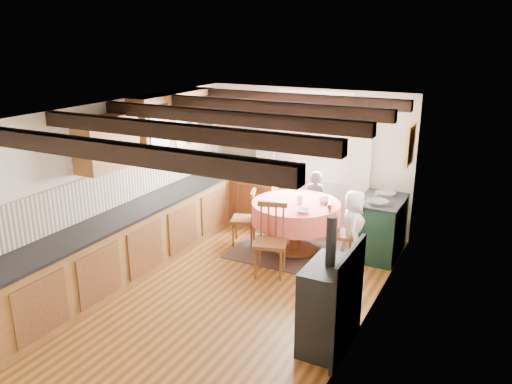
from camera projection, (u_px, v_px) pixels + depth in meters
The scene contains 41 objects.
floor at pixel (229, 290), 6.77m from camera, with size 3.60×5.50×0.00m, color #9C6029.
ceiling at pixel (225, 110), 6.04m from camera, with size 3.60×5.50×0.00m, color white.
wall_back at pixel (308, 159), 8.74m from camera, with size 3.60×0.00×2.40m, color silver.
wall_front at pixel (54, 305), 4.07m from camera, with size 3.60×0.00×2.40m, color silver.
wall_left at pixel (117, 186), 7.19m from camera, with size 0.00×5.50×2.40m, color silver.
wall_right at pixel (368, 229), 5.62m from camera, with size 0.00×5.50×2.40m, color silver.
beam_a at pixel (107, 151), 4.38m from camera, with size 3.60×0.16×0.16m, color black.
beam_b at pixel (176, 131), 5.22m from camera, with size 3.60×0.16×0.16m, color black.
beam_c at pixel (225, 117), 6.07m from camera, with size 3.60×0.16×0.16m, color black.
beam_d at pixel (263, 107), 6.92m from camera, with size 3.60×0.16×0.16m, color black.
beam_e at pixel (292, 99), 7.77m from camera, with size 3.60×0.16×0.16m, color black.
splash_left at pixel (132, 181), 7.44m from camera, with size 0.02×4.50×0.55m, color beige.
splash_back at pixel (256, 153), 9.16m from camera, with size 1.40×0.02×0.55m, color beige.
base_cabinet_left at pixel (137, 240), 7.29m from camera, with size 0.60×5.30×0.88m, color brown.
base_cabinet_back at pixel (246, 197), 9.17m from camera, with size 1.30×0.60×0.88m, color brown.
worktop_left at pixel (136, 210), 7.14m from camera, with size 0.64×5.30×0.04m, color black.
worktop_back at pixel (245, 173), 9.01m from camera, with size 1.30×0.64×0.04m, color black.
wall_cabinet_glass at pixel (175, 122), 7.91m from camera, with size 0.34×1.80×0.90m, color brown.
wall_cabinet_solid at pixel (107, 143), 6.65m from camera, with size 0.34×0.90×0.70m, color brown.
window_frame at pixel (314, 137), 8.56m from camera, with size 1.34×0.03×1.54m, color white.
window_pane at pixel (314, 137), 8.57m from camera, with size 1.20×0.01×1.40m, color white.
curtain_left at pixel (266, 161), 9.01m from camera, with size 0.35×0.10×2.10m, color beige.
curtain_right at pixel (360, 173), 8.27m from camera, with size 0.35×0.10×2.10m, color beige.
curtain_rod at pixel (313, 101), 8.31m from camera, with size 0.03×0.03×2.00m, color black.
wall_picture at pixel (410, 145), 7.43m from camera, with size 0.04×0.50×0.60m, color gold.
wall_plate at pixel (370, 136), 8.10m from camera, with size 0.30×0.30×0.02m, color silver.
rug at pixel (295, 251), 7.96m from camera, with size 1.86×1.45×0.01m, color #41322F.
dining_table at pixel (296, 227), 7.84m from camera, with size 1.35×1.35×0.81m, color #F18576, non-canonical shape.
chair_near at pixel (270, 240), 7.07m from camera, with size 0.44×0.46×1.03m, color brown, non-canonical shape.
chair_left at pixel (243, 217), 8.14m from camera, with size 0.39×0.41×0.90m, color brown, non-canonical shape.
chair_right at pixel (340, 232), 7.49m from camera, with size 0.41×0.43×0.95m, color brown, non-canonical shape.
aga_range at pixel (380, 227), 7.73m from camera, with size 0.64×0.99×0.92m, color black, non-canonical shape.
cast_iron_stove at pixel (329, 284), 5.35m from camera, with size 0.45×0.75×1.51m, color black, non-canonical shape.
child_far at pixel (315, 203), 8.46m from camera, with size 0.41×0.27×1.12m, color #343440.
child_right at pixel (353, 227), 7.43m from camera, with size 0.55×0.36×1.12m, color white.
bowl_a at pixel (303, 211), 7.28m from camera, with size 0.21×0.21×0.05m, color silver.
bowl_b at pixel (326, 201), 7.69m from camera, with size 0.22×0.22×0.07m, color silver.
cup at pixel (300, 200), 7.69m from camera, with size 0.11×0.11×0.10m, color silver.
canister_tall at pixel (235, 165), 9.06m from camera, with size 0.12×0.12×0.21m, color #262628.
canister_wide at pixel (245, 166), 9.02m from camera, with size 0.18×0.18×0.20m, color #262628.
canister_slim at pixel (257, 166), 8.86m from camera, with size 0.09×0.09×0.26m, color #262628.
Camera 1 is at (3.09, -5.22, 3.29)m, focal length 35.73 mm.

